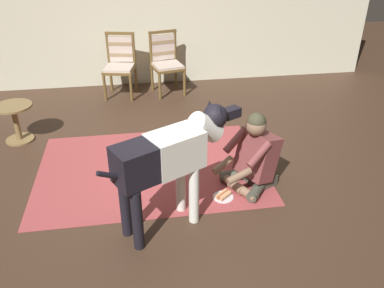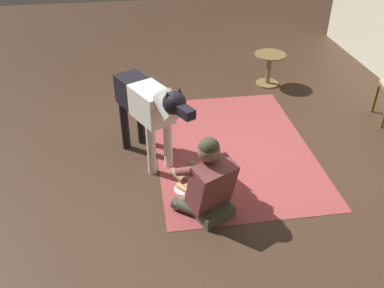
{
  "view_description": "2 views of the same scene",
  "coord_description": "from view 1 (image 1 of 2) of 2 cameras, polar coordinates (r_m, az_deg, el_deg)",
  "views": [
    {
      "loc": [
        -0.33,
        -3.56,
        2.49
      ],
      "look_at": [
        0.17,
        -0.34,
        0.67
      ],
      "focal_mm": 37.3,
      "sensor_mm": 36.0,
      "label": 1
    },
    {
      "loc": [
        3.8,
        -0.74,
        2.8
      ],
      "look_at": [
        0.63,
        -0.27,
        0.66
      ],
      "focal_mm": 38.59,
      "sensor_mm": 36.0,
      "label": 2
    }
  ],
  "objects": [
    {
      "name": "ground_plane",
      "position": [
        4.36,
        -2.91,
        -5.68
      ],
      "size": [
        14.11,
        14.11,
        0.0
      ],
      "primitive_type": "plane",
      "color": "#3E2B1E"
    },
    {
      "name": "back_wall",
      "position": [
        6.85,
        -6.31,
        19.08
      ],
      "size": [
        7.67,
        0.1,
        2.6
      ],
      "primitive_type": "cube",
      "color": "beige",
      "rests_on": "ground"
    },
    {
      "name": "area_rug",
      "position": [
        4.63,
        -5.85,
        -3.43
      ],
      "size": [
        2.56,
        1.82,
        0.01
      ],
      "primitive_type": "cube",
      "color": "#983E3F",
      "rests_on": "ground"
    },
    {
      "name": "dining_chair_left_of_pair",
      "position": [
        6.56,
        -10.24,
        11.5
      ],
      "size": [
        0.55,
        0.55,
        0.98
      ],
      "color": "brown",
      "rests_on": "ground"
    },
    {
      "name": "dining_chair_right_of_pair",
      "position": [
        6.58,
        -3.77,
        11.95
      ],
      "size": [
        0.55,
        0.55,
        0.98
      ],
      "color": "brown",
      "rests_on": "ground"
    },
    {
      "name": "person_sitting_on_floor",
      "position": [
        4.2,
        8.8,
        -1.84
      ],
      "size": [
        0.74,
        0.63,
        0.85
      ],
      "color": "#434539",
      "rests_on": "ground"
    },
    {
      "name": "large_dog",
      "position": [
        3.44,
        -3.12,
        -1.78
      ],
      "size": [
        1.31,
        0.76,
        1.1
      ],
      "color": "white",
      "rests_on": "ground"
    },
    {
      "name": "hot_dog_on_plate",
      "position": [
        4.14,
        4.49,
        -7.36
      ],
      "size": [
        0.21,
        0.21,
        0.06
      ],
      "color": "silver",
      "rests_on": "ground"
    },
    {
      "name": "round_side_table",
      "position": [
        5.52,
        -23.92,
        3.23
      ],
      "size": [
        0.47,
        0.47,
        0.49
      ],
      "color": "brown",
      "rests_on": "ground"
    }
  ]
}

